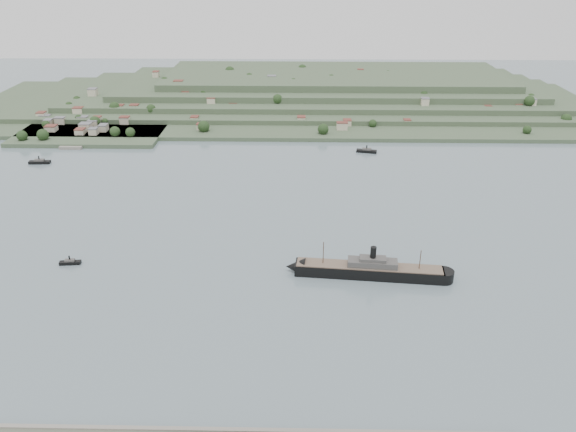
{
  "coord_description": "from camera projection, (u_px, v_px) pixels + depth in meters",
  "views": [
    {
      "loc": [
        18.43,
        -315.18,
        177.59
      ],
      "look_at": [
        11.2,
        30.0,
        12.39
      ],
      "focal_mm": 35.0,
      "sensor_mm": 36.0,
      "label": 1
    }
  ],
  "objects": [
    {
      "name": "ground",
      "position": [
        270.0,
        253.0,
        361.24
      ],
      "size": [
        1400.0,
        1400.0,
        0.0
      ],
      "primitive_type": "plane",
      "color": "slate",
      "rests_on": "ground"
    },
    {
      "name": "ferry_west",
      "position": [
        40.0,
        162.0,
        510.88
      ],
      "size": [
        19.23,
        6.43,
        7.1
      ],
      "color": "black",
      "rests_on": "ground"
    },
    {
      "name": "far_peninsula",
      "position": [
        307.0,
        93.0,
        710.11
      ],
      "size": [
        760.0,
        309.0,
        30.0
      ],
      "color": "#354931",
      "rests_on": "ground"
    },
    {
      "name": "ferry_east",
      "position": [
        367.0,
        151.0,
        538.65
      ],
      "size": [
        19.87,
        9.3,
        7.19
      ],
      "color": "black",
      "rests_on": "ground"
    },
    {
      "name": "tugboat",
      "position": [
        70.0,
        262.0,
        348.16
      ],
      "size": [
        13.25,
        4.82,
        5.83
      ],
      "color": "black",
      "rests_on": "ground"
    },
    {
      "name": "steamship",
      "position": [
        365.0,
        270.0,
        334.33
      ],
      "size": [
        99.68,
        20.55,
        23.91
      ],
      "color": "black",
      "rests_on": "ground"
    }
  ]
}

